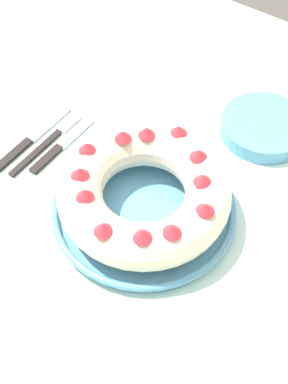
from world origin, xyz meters
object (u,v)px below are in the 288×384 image
bundt_cake (144,192)px  cake_knife (58,148)px  serving_knife (29,141)px  fork (51,139)px  side_bowl (264,127)px  serving_dish (144,210)px

bundt_cake → cake_knife: bearing=172.7°
serving_knife → fork: bearing=36.7°
serving_knife → side_bowl: side_bowl is taller
cake_knife → side_bowl: (0.29, 0.26, 0.01)m
fork → side_bowl: bearing=38.6°
serving_dish → serving_knife: serving_dish is taller
serving_dish → side_bowl: bearing=75.2°
bundt_cake → fork: bearing=171.2°
bundt_cake → serving_knife: 0.28m
serving_knife → side_bowl: (0.35, 0.28, 0.01)m
fork → side_bowl: 0.41m
fork → side_bowl: size_ratio=1.12×
bundt_cake → cake_knife: (-0.22, 0.03, -0.06)m
cake_knife → serving_dish: bearing=-12.6°
bundt_cake → fork: 0.25m
serving_dish → bundt_cake: (0.00, -0.00, 0.05)m
serving_dish → side_bowl: (0.08, 0.29, 0.00)m
fork → serving_dish: bearing=-8.3°
serving_dish → bundt_cake: size_ratio=1.10×
cake_knife → side_bowl: 0.39m
fork → bundt_cake: bearing=-8.3°
bundt_cake → cake_knife: size_ratio=1.65×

